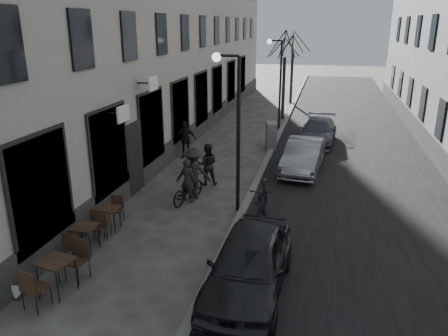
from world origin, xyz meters
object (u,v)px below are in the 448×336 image
at_px(utility_cabinet, 271,136).
at_px(pedestrian_mid, 193,173).
at_px(bistro_set_b, 85,236).
at_px(pedestrian_near, 207,164).
at_px(streetlamp_far, 278,74).
at_px(car_mid, 303,156).
at_px(bistro_set_a, 57,273).
at_px(bistro_set_c, 110,217).
at_px(pedestrian_far, 185,139).
at_px(moped, 262,203).
at_px(tree_near, 285,44).
at_px(car_near, 249,264).
at_px(car_far, 318,131).
at_px(tree_far, 293,41).
at_px(sign_board, 16,276).
at_px(bicycle, 188,189).
at_px(streetlamp_near, 233,117).

xyz_separation_m(utility_cabinet, pedestrian_mid, (-1.85, -7.00, 0.27)).
distance_m(bistro_set_b, pedestrian_near, 6.10).
relative_size(streetlamp_far, pedestrian_mid, 2.74).
bearing_deg(car_mid, pedestrian_mid, -127.86).
height_order(utility_cabinet, pedestrian_mid, pedestrian_mid).
distance_m(bistro_set_a, pedestrian_near, 7.83).
relative_size(bistro_set_c, pedestrian_far, 0.85).
bearing_deg(moped, tree_near, 93.44).
relative_size(car_near, moped, 1.93).
height_order(bistro_set_a, car_far, car_far).
bearing_deg(tree_near, utility_cabinet, -88.43).
relative_size(streetlamp_far, pedestrian_far, 2.96).
xyz_separation_m(tree_far, pedestrian_mid, (-1.65, -20.29, -3.73)).
bearing_deg(utility_cabinet, sign_board, -119.68).
bearing_deg(car_mid, utility_cabinet, 124.37).
bearing_deg(pedestrian_mid, car_mid, -145.32).
xyz_separation_m(sign_board, car_near, (5.18, 1.25, 0.28)).
xyz_separation_m(streetlamp_far, tree_near, (0.07, 3.00, 1.50)).
bearing_deg(pedestrian_near, sign_board, 58.69).
bearing_deg(bistro_set_b, car_near, -12.19).
bearing_deg(sign_board, car_far, 59.33).
distance_m(sign_board, pedestrian_mid, 6.84).
relative_size(bistro_set_c, utility_cabinet, 1.11).
height_order(bicycle, moped, moped).
distance_m(tree_near, moped, 16.31).
bearing_deg(moped, car_mid, 79.83).
height_order(streetlamp_near, bicycle, streetlamp_near).
xyz_separation_m(pedestrian_mid, car_near, (2.91, -5.18, -0.21)).
relative_size(bistro_set_c, moped, 0.67).
height_order(utility_cabinet, car_far, utility_cabinet).
height_order(car_mid, moped, car_mid).
height_order(sign_board, pedestrian_near, pedestrian_near).
xyz_separation_m(car_mid, car_far, (0.45, 4.72, -0.04)).
height_order(pedestrian_mid, car_near, pedestrian_mid).
bearing_deg(pedestrian_mid, pedestrian_near, -107.38).
height_order(car_near, car_far, car_near).
bearing_deg(sign_board, moped, 37.24).
bearing_deg(bistro_set_a, utility_cabinet, 88.52).
bearing_deg(moped, utility_cabinet, 95.23).
xyz_separation_m(streetlamp_far, bistro_set_a, (-2.90, -17.53, -2.64)).
xyz_separation_m(streetlamp_near, tree_near, (0.07, 15.00, 1.50)).
height_order(streetlamp_near, moped, streetlamp_near).
bearing_deg(pedestrian_mid, car_far, -127.77).
bearing_deg(bistro_set_b, sign_board, -107.18).
bearing_deg(bistro_set_b, bicycle, 65.78).
bearing_deg(streetlamp_far, pedestrian_mid, -97.93).
xyz_separation_m(streetlamp_near, pedestrian_mid, (-1.57, 0.71, -2.23)).
height_order(sign_board, car_near, car_near).
bearing_deg(moped, bistro_set_a, -130.13).
bearing_deg(streetlamp_near, bistro_set_c, -144.63).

